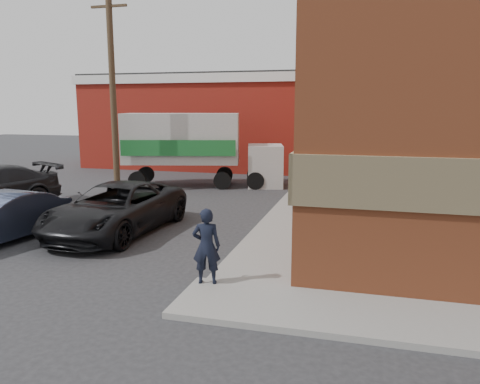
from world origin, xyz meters
The scene contains 8 objects.
ground centered at (0.00, 0.00, 0.00)m, with size 90.00×90.00×0.00m, color #28282B.
sidewalk_west centered at (0.60, 9.00, 0.06)m, with size 1.80×18.00×0.12m, color gray.
warehouse centered at (-6.00, 20.00, 2.81)m, with size 16.30×8.30×5.60m.
utility_pole centered at (-7.50, 9.00, 4.75)m, with size 2.00×0.26×9.00m.
man centered at (-0.20, -0.25, 0.90)m, with size 0.57×0.38×1.57m, color black.
sedan centered at (-6.81, 1.48, 0.67)m, with size 1.41×4.06×1.34m, color #2C344A.
suv_a centered at (-4.19, 3.15, 0.73)m, with size 2.43×5.27×1.46m, color black.
box_truck centered at (-4.84, 11.66, 1.96)m, with size 7.16×3.60×3.39m.
Camera 1 is at (2.84, -8.88, 3.68)m, focal length 35.00 mm.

